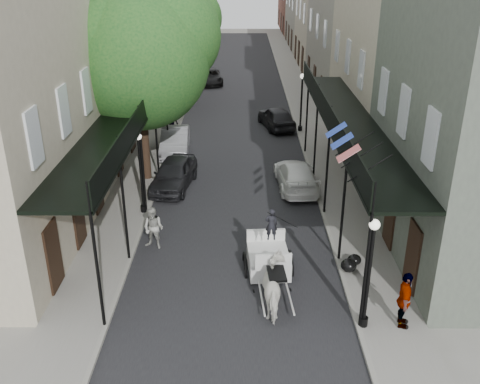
{
  "coord_description": "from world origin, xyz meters",
  "views": [
    {
      "loc": [
        0.31,
        -15.55,
        10.77
      ],
      "look_at": [
        0.22,
        4.86,
        1.6
      ],
      "focal_mm": 40.0,
      "sensor_mm": 36.0,
      "label": 1
    }
  ],
  "objects_px": {
    "car_right_far": "(276,117)",
    "lamppost_right_far": "(301,102)",
    "pedestrian_sidewalk_right": "(404,300)",
    "tree_far": "(179,28)",
    "horse": "(277,287)",
    "car_left_near": "(174,174)",
    "tree_near": "(147,52)",
    "lamppost_left": "(141,172)",
    "car_left_far": "(210,77)",
    "carriage": "(267,240)",
    "car_right_near": "(296,175)",
    "car_left_mid": "(175,141)",
    "pedestrian_walking": "(154,228)",
    "pedestrian_sidewalk_left": "(171,122)",
    "lamppost_right_near": "(369,273)"
  },
  "relations": [
    {
      "from": "pedestrian_sidewalk_right",
      "to": "car_right_near",
      "type": "distance_m",
      "value": 11.24
    },
    {
      "from": "tree_near",
      "to": "carriage",
      "type": "distance_m",
      "value": 11.45
    },
    {
      "from": "car_right_near",
      "to": "car_right_far",
      "type": "height_order",
      "value": "car_right_far"
    },
    {
      "from": "car_left_near",
      "to": "car_left_far",
      "type": "relative_size",
      "value": 0.95
    },
    {
      "from": "car_left_near",
      "to": "car_left_far",
      "type": "distance_m",
      "value": 23.04
    },
    {
      "from": "tree_near",
      "to": "lamppost_left",
      "type": "xyz_separation_m",
      "value": [
        0.1,
        -4.18,
        -4.44
      ]
    },
    {
      "from": "car_left_near",
      "to": "car_left_mid",
      "type": "relative_size",
      "value": 0.97
    },
    {
      "from": "lamppost_right_far",
      "to": "car_left_mid",
      "type": "bearing_deg",
      "value": -152.55
    },
    {
      "from": "carriage",
      "to": "car_left_far",
      "type": "xyz_separation_m",
      "value": [
        -3.85,
        30.38,
        -0.48
      ]
    },
    {
      "from": "pedestrian_sidewalk_left",
      "to": "car_left_near",
      "type": "distance_m",
      "value": 8.24
    },
    {
      "from": "lamppost_left",
      "to": "car_right_far",
      "type": "distance_m",
      "value": 14.69
    },
    {
      "from": "carriage",
      "to": "pedestrian_sidewalk_left",
      "type": "height_order",
      "value": "carriage"
    },
    {
      "from": "car_left_near",
      "to": "tree_near",
      "type": "bearing_deg",
      "value": 141.4
    },
    {
      "from": "horse",
      "to": "pedestrian_sidewalk_left",
      "type": "height_order",
      "value": "pedestrian_sidewalk_left"
    },
    {
      "from": "lamppost_left",
      "to": "carriage",
      "type": "distance_m",
      "value": 6.95
    },
    {
      "from": "carriage",
      "to": "lamppost_left",
      "type": "bearing_deg",
      "value": 136.75
    },
    {
      "from": "car_left_mid",
      "to": "pedestrian_sidewalk_left",
      "type": "bearing_deg",
      "value": 97.71
    },
    {
      "from": "pedestrian_sidewalk_right",
      "to": "car_left_near",
      "type": "xyz_separation_m",
      "value": [
        -8.37,
        11.0,
        -0.34
      ]
    },
    {
      "from": "pedestrian_sidewalk_right",
      "to": "car_right_far",
      "type": "relative_size",
      "value": 0.45
    },
    {
      "from": "lamppost_right_far",
      "to": "car_left_near",
      "type": "height_order",
      "value": "lamppost_right_far"
    },
    {
      "from": "tree_far",
      "to": "horse",
      "type": "relative_size",
      "value": 4.25
    },
    {
      "from": "tree_near",
      "to": "lamppost_right_far",
      "type": "relative_size",
      "value": 2.6
    },
    {
      "from": "car_left_mid",
      "to": "car_right_far",
      "type": "bearing_deg",
      "value": 35.84
    },
    {
      "from": "tree_near",
      "to": "lamppost_left",
      "type": "height_order",
      "value": "tree_near"
    },
    {
      "from": "lamppost_right_far",
      "to": "horse",
      "type": "bearing_deg",
      "value": -97.97
    },
    {
      "from": "car_right_far",
      "to": "tree_near",
      "type": "bearing_deg",
      "value": 38.49
    },
    {
      "from": "tree_near",
      "to": "pedestrian_sidewalk_left",
      "type": "relative_size",
      "value": 6.0
    },
    {
      "from": "car_left_mid",
      "to": "car_right_far",
      "type": "relative_size",
      "value": 1.05
    },
    {
      "from": "lamppost_right_near",
      "to": "car_left_far",
      "type": "relative_size",
      "value": 0.82
    },
    {
      "from": "horse",
      "to": "pedestrian_walking",
      "type": "xyz_separation_m",
      "value": [
        -4.61,
        4.0,
        0.02
      ]
    },
    {
      "from": "tree_near",
      "to": "car_right_far",
      "type": "xyz_separation_m",
      "value": [
        6.8,
        8.82,
        -5.77
      ]
    },
    {
      "from": "carriage",
      "to": "pedestrian_sidewalk_left",
      "type": "xyz_separation_m",
      "value": [
        -5.45,
        15.5,
        -0.19
      ]
    },
    {
      "from": "tree_far",
      "to": "car_left_near",
      "type": "xyz_separation_m",
      "value": [
        1.16,
        -15.18,
        -5.1
      ]
    },
    {
      "from": "lamppost_right_near",
      "to": "car_left_near",
      "type": "bearing_deg",
      "value": 123.15
    },
    {
      "from": "carriage",
      "to": "pedestrian_walking",
      "type": "relative_size",
      "value": 1.64
    },
    {
      "from": "tree_far",
      "to": "horse",
      "type": "height_order",
      "value": "tree_far"
    },
    {
      "from": "lamppost_right_far",
      "to": "car_left_near",
      "type": "xyz_separation_m",
      "value": [
        -7.19,
        -9.0,
        -1.32
      ]
    },
    {
      "from": "tree_near",
      "to": "lamppost_left",
      "type": "distance_m",
      "value": 6.1
    },
    {
      "from": "car_right_far",
      "to": "lamppost_right_far",
      "type": "bearing_deg",
      "value": 132.41
    },
    {
      "from": "tree_far",
      "to": "car_right_near",
      "type": "bearing_deg",
      "value": -64.51
    },
    {
      "from": "car_left_far",
      "to": "lamppost_left",
      "type": "bearing_deg",
      "value": -101.93
    },
    {
      "from": "car_right_near",
      "to": "car_left_near",
      "type": "bearing_deg",
      "value": -3.31
    },
    {
      "from": "car_right_far",
      "to": "car_left_mid",
      "type": "bearing_deg",
      "value": 24.99
    },
    {
      "from": "pedestrian_walking",
      "to": "pedestrian_sidewalk_left",
      "type": "bearing_deg",
      "value": 113.63
    },
    {
      "from": "lamppost_right_far",
      "to": "lamppost_left",
      "type": "bearing_deg",
      "value": -124.35
    },
    {
      "from": "horse",
      "to": "car_left_near",
      "type": "distance_m",
      "value": 10.98
    },
    {
      "from": "lamppost_right_far",
      "to": "car_left_near",
      "type": "bearing_deg",
      "value": -128.6
    },
    {
      "from": "lamppost_right_near",
      "to": "tree_far",
      "type": "bearing_deg",
      "value": 107.68
    },
    {
      "from": "car_left_near",
      "to": "lamppost_right_near",
      "type": "bearing_deg",
      "value": -48.82
    },
    {
      "from": "car_left_mid",
      "to": "car_right_near",
      "type": "height_order",
      "value": "car_left_mid"
    }
  ]
}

